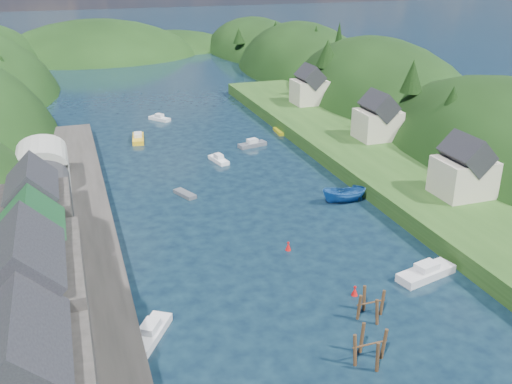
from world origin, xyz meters
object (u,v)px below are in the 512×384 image
object	(u,v)px
piling_cluster_far	(370,307)
channel_buoy_near	(355,291)
channel_buoy_far	(288,246)
piling_cluster_near	(369,350)

from	to	relation	value
piling_cluster_far	channel_buoy_near	distance (m)	3.88
channel_buoy_near	channel_buoy_far	size ratio (longest dim) A/B	1.00
piling_cluster_far	channel_buoy_far	xyz separation A→B (m)	(-2.50, 14.95, -0.59)
piling_cluster_near	piling_cluster_far	world-z (taller)	piling_cluster_near
channel_buoy_far	channel_buoy_near	bearing A→B (deg)	-75.50
channel_buoy_near	piling_cluster_near	bearing A→B (deg)	-111.19
channel_buoy_near	channel_buoy_far	world-z (taller)	same
channel_buoy_far	piling_cluster_far	bearing A→B (deg)	-80.49
piling_cluster_near	channel_buoy_far	xyz separation A→B (m)	(0.84, 20.72, -0.76)
piling_cluster_far	channel_buoy_far	world-z (taller)	piling_cluster_far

